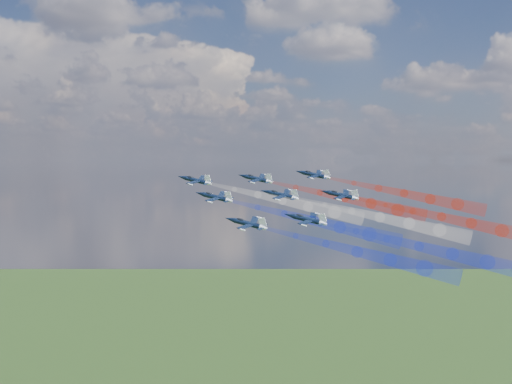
{
  "coord_description": "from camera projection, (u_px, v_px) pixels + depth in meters",
  "views": [
    {
      "loc": [
        -12.25,
        -151.24,
        176.78
      ],
      "look_at": [
        -5.11,
        -2.1,
        169.1
      ],
      "focal_mm": 43.11,
      "sensor_mm": 36.0,
      "label": 1
    }
  ],
  "objects": [
    {
      "name": "trail_inner_right",
      "position": [
        345.0,
        198.0,
        150.82
      ],
      "size": [
        36.34,
        21.91,
        11.37
      ],
      "primitive_type": null,
      "rotation": [
        0.19,
        -0.24,
        1.04
      ],
      "color": "red"
    },
    {
      "name": "trail_outer_left",
      "position": [
        357.0,
        251.0,
        120.58
      ],
      "size": [
        36.34,
        21.91,
        11.37
      ],
      "primitive_type": null,
      "rotation": [
        0.19,
        -0.24,
        1.04
      ],
      "color": "#192EDB"
    },
    {
      "name": "trail_inner_left",
      "position": [
        312.0,
        220.0,
        134.52
      ],
      "size": [
        36.34,
        21.91,
        11.37
      ],
      "primitive_type": null,
      "rotation": [
        0.19,
        -0.24,
        1.04
      ],
      "color": "#192EDB"
    },
    {
      "name": "jet_rear_right",
      "position": [
        341.0,
        195.0,
        150.63
      ],
      "size": [
        13.12,
        12.42,
        6.5
      ],
      "primitive_type": null,
      "rotation": [
        0.19,
        -0.24,
        1.04
      ],
      "color": "black"
    },
    {
      "name": "trail_lead",
      "position": [
        283.0,
        200.0,
        146.85
      ],
      "size": [
        36.34,
        21.91,
        11.37
      ],
      "primitive_type": null,
      "rotation": [
        0.19,
        -0.24,
        1.04
      ],
      "color": "white"
    },
    {
      "name": "jet_rear_left",
      "position": [
        307.0,
        219.0,
        133.44
      ],
      "size": [
        13.12,
        12.42,
        6.5
      ],
      "primitive_type": null,
      "rotation": [
        0.19,
        -0.24,
        1.04
      ],
      "color": "black"
    },
    {
      "name": "jet_center_third",
      "position": [
        281.0,
        195.0,
        147.31
      ],
      "size": [
        13.12,
        12.42,
        6.5
      ],
      "primitive_type": null,
      "rotation": [
        0.19,
        -0.24,
        1.04
      ],
      "color": "black"
    },
    {
      "name": "trail_outer_right",
      "position": [
        404.0,
        193.0,
        154.66
      ],
      "size": [
        36.34,
        21.91,
        11.37
      ],
      "primitive_type": null,
      "rotation": [
        0.19,
        -0.24,
        1.04
      ],
      "color": "red"
    },
    {
      "name": "jet_inner_left",
      "position": [
        215.0,
        197.0,
        144.32
      ],
      "size": [
        13.12,
        12.42,
        6.5
      ],
      "primitive_type": null,
      "rotation": [
        0.19,
        -0.24,
        1.04
      ],
      "color": "black"
    },
    {
      "name": "jet_outer_right",
      "position": [
        314.0,
        175.0,
        164.46
      ],
      "size": [
        13.12,
        12.42,
        6.5
      ],
      "primitive_type": null,
      "rotation": [
        0.19,
        -0.24,
        1.04
      ],
      "color": "black"
    },
    {
      "name": "jet_lead",
      "position": [
        196.0,
        180.0,
        156.65
      ],
      "size": [
        13.12,
        12.42,
        6.5
      ],
      "primitive_type": null,
      "rotation": [
        0.19,
        -0.24,
        1.04
      ],
      "color": "black"
    },
    {
      "name": "trail_rear_right",
      "position": [
        441.0,
        217.0,
        140.83
      ],
      "size": [
        36.34,
        21.91,
        11.37
      ],
      "primitive_type": null,
      "rotation": [
        0.19,
        -0.24,
        1.04
      ],
      "color": "red"
    },
    {
      "name": "trail_center_third",
      "position": [
        380.0,
        217.0,
        137.51
      ],
      "size": [
        36.34,
        21.91,
        11.37
      ],
      "primitive_type": null,
      "rotation": [
        0.19,
        -0.24,
        1.04
      ],
      "color": "white"
    },
    {
      "name": "jet_outer_left",
      "position": [
        248.0,
        224.0,
        130.38
      ],
      "size": [
        13.12,
        12.42,
        6.5
      ],
      "primitive_type": null,
      "rotation": [
        0.19,
        -0.24,
        1.04
      ],
      "color": "black"
    },
    {
      "name": "trail_rear_left",
      "position": [
        419.0,
        246.0,
        123.64
      ],
      "size": [
        36.34,
        21.91,
        11.37
      ],
      "primitive_type": null,
      "rotation": [
        0.19,
        -0.24,
        1.04
      ],
      "color": "#192EDB"
    },
    {
      "name": "jet_inner_right",
      "position": [
        257.0,
        179.0,
        160.62
      ],
      "size": [
        13.12,
        12.42,
        6.5
      ],
      "primitive_type": null,
      "rotation": [
        0.19,
        -0.24,
        1.04
      ],
      "color": "black"
    }
  ]
}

